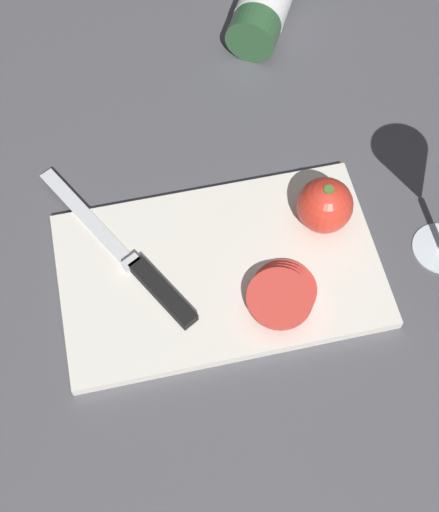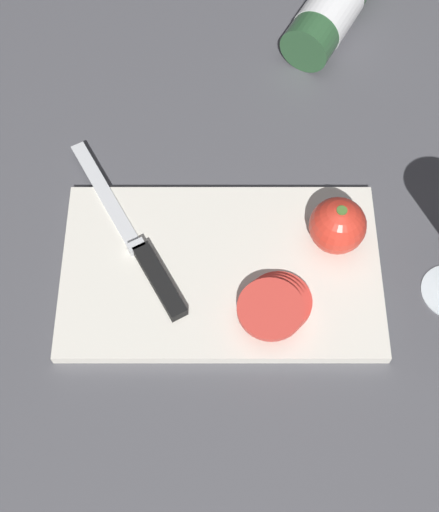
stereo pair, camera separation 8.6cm
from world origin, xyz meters
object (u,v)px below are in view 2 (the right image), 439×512
(wine_bottle, at_px, (333,3))
(whole_tomato, at_px, (336,225))
(tomato_slice_stack_near, at_px, (274,305))
(knife, at_px, (144,263))

(wine_bottle, relative_size, whole_tomato, 4.25)
(whole_tomato, relative_size, tomato_slice_stack_near, 0.73)
(whole_tomato, relative_size, knife, 0.27)
(whole_tomato, height_order, tomato_slice_stack_near, whole_tomato)
(wine_bottle, distance_m, tomato_slice_stack_near, 0.51)
(knife, bearing_deg, whole_tomato, -110.42)
(wine_bottle, distance_m, knife, 0.51)
(whole_tomato, bearing_deg, wine_bottle, 85.56)
(wine_bottle, xyz_separation_m, tomato_slice_stack_near, (-0.11, -0.50, -0.01))
(knife, relative_size, tomato_slice_stack_near, 2.72)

